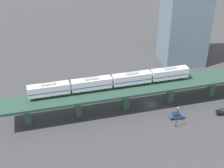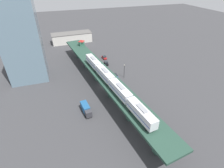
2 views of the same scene
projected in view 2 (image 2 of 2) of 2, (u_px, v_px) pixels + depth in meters
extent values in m
plane|color=#38383A|center=(102.00, 86.00, 79.40)|extent=(400.00, 400.00, 0.00)
cube|color=#244135|center=(102.00, 73.00, 75.64)|extent=(20.17, 92.32, 0.80)
cube|color=#2D5142|center=(158.00, 145.00, 48.54)|extent=(2.02, 2.02, 6.58)
cube|color=#2D5142|center=(130.00, 112.00, 59.87)|extent=(2.02, 2.02, 6.58)
cube|color=#2D5142|center=(111.00, 90.00, 71.21)|extent=(2.02, 2.02, 6.58)
cube|color=#2D5142|center=(97.00, 74.00, 82.54)|extent=(2.02, 2.02, 6.58)
cube|color=#2D5142|center=(86.00, 62.00, 93.87)|extent=(2.02, 2.02, 6.58)
cube|color=#2D5142|center=(78.00, 52.00, 105.21)|extent=(2.02, 2.02, 6.58)
cube|color=silver|center=(141.00, 113.00, 49.74)|extent=(4.32, 12.26, 3.10)
cube|color=navy|center=(141.00, 114.00, 49.90)|extent=(4.33, 12.03, 0.24)
cube|color=gray|center=(142.00, 108.00, 48.81)|extent=(1.93, 4.35, 0.36)
cylinder|color=black|center=(146.00, 129.00, 47.26)|extent=(0.33, 0.86, 0.84)
cylinder|color=black|center=(153.00, 127.00, 48.15)|extent=(0.33, 0.86, 0.84)
cylinder|color=black|center=(130.00, 111.00, 53.61)|extent=(0.33, 0.86, 0.84)
cylinder|color=black|center=(136.00, 109.00, 54.50)|extent=(0.33, 0.86, 0.84)
cube|color=silver|center=(120.00, 90.00, 59.26)|extent=(4.32, 12.26, 3.10)
cube|color=navy|center=(120.00, 91.00, 59.42)|extent=(4.33, 12.03, 0.24)
cube|color=gray|center=(120.00, 86.00, 58.33)|extent=(1.93, 4.35, 0.36)
cylinder|color=black|center=(123.00, 103.00, 56.78)|extent=(0.33, 0.86, 0.84)
cylinder|color=black|center=(129.00, 101.00, 57.67)|extent=(0.33, 0.86, 0.84)
cylinder|color=black|center=(112.00, 90.00, 63.13)|extent=(0.33, 0.86, 0.84)
cylinder|color=black|center=(117.00, 88.00, 64.02)|extent=(0.33, 0.86, 0.84)
cube|color=silver|center=(105.00, 74.00, 68.78)|extent=(4.32, 12.26, 3.10)
cube|color=navy|center=(105.00, 75.00, 68.94)|extent=(4.33, 12.03, 0.24)
cube|color=gray|center=(105.00, 70.00, 67.85)|extent=(1.93, 4.35, 0.36)
cylinder|color=black|center=(107.00, 84.00, 66.31)|extent=(0.33, 0.86, 0.84)
cylinder|color=black|center=(112.00, 83.00, 67.19)|extent=(0.33, 0.86, 0.84)
cylinder|color=black|center=(98.00, 75.00, 72.65)|extent=(0.33, 0.86, 0.84)
cylinder|color=black|center=(103.00, 73.00, 73.54)|extent=(0.33, 0.86, 0.84)
cube|color=silver|center=(93.00, 62.00, 78.30)|extent=(4.32, 12.26, 3.10)
cube|color=navy|center=(93.00, 62.00, 78.47)|extent=(4.33, 12.03, 0.24)
cube|color=gray|center=(93.00, 58.00, 77.37)|extent=(1.93, 4.35, 0.36)
cylinder|color=black|center=(95.00, 70.00, 75.83)|extent=(0.33, 0.86, 0.84)
cylinder|color=black|center=(100.00, 69.00, 76.72)|extent=(0.33, 0.86, 0.84)
cylinder|color=black|center=(88.00, 63.00, 82.17)|extent=(0.33, 0.86, 0.84)
cylinder|color=black|center=(93.00, 62.00, 83.06)|extent=(0.33, 0.86, 0.84)
cube|color=#33604C|center=(82.00, 43.00, 102.52)|extent=(3.14, 3.14, 2.50)
pyramid|color=maroon|center=(81.00, 41.00, 101.60)|extent=(3.61, 3.61, 0.90)
cube|color=#233D93|center=(115.00, 76.00, 85.91)|extent=(1.82, 4.41, 0.80)
cube|color=#1E2328|center=(115.00, 75.00, 85.38)|extent=(1.65, 2.21, 0.76)
cylinder|color=black|center=(114.00, 78.00, 84.75)|extent=(0.24, 0.66, 0.66)
cylinder|color=black|center=(118.00, 78.00, 85.23)|extent=(0.24, 0.66, 0.66)
cylinder|color=black|center=(113.00, 76.00, 87.03)|extent=(0.24, 0.66, 0.66)
cylinder|color=black|center=(116.00, 75.00, 87.50)|extent=(0.24, 0.66, 0.66)
cube|color=#AD1E1E|center=(104.00, 58.00, 104.56)|extent=(2.08, 4.51, 0.80)
cube|color=#1E2328|center=(104.00, 56.00, 104.03)|extent=(1.78, 2.30, 0.76)
cylinder|color=black|center=(104.00, 59.00, 103.39)|extent=(0.28, 0.67, 0.66)
cylinder|color=black|center=(106.00, 59.00, 103.94)|extent=(0.28, 0.67, 0.66)
cylinder|color=black|center=(102.00, 58.00, 105.61)|extent=(0.28, 0.67, 0.66)
cylinder|color=black|center=(105.00, 57.00, 106.17)|extent=(0.28, 0.67, 0.66)
cube|color=black|center=(106.00, 63.00, 97.88)|extent=(2.31, 4.58, 0.80)
cube|color=#1E2328|center=(106.00, 62.00, 97.33)|extent=(1.89, 2.38, 0.76)
cylinder|color=black|center=(105.00, 65.00, 96.76)|extent=(0.32, 0.68, 0.66)
cylinder|color=black|center=(108.00, 65.00, 97.06)|extent=(0.32, 0.68, 0.66)
cylinder|color=black|center=(104.00, 63.00, 99.12)|extent=(0.32, 0.68, 0.66)
cylinder|color=black|center=(107.00, 63.00, 99.42)|extent=(0.32, 0.68, 0.66)
cube|color=#333338|center=(88.00, 114.00, 61.58)|extent=(2.41, 2.24, 2.30)
cube|color=#1E5184|center=(85.00, 107.00, 64.22)|extent=(2.87, 5.43, 2.70)
cylinder|color=black|center=(86.00, 117.00, 61.84)|extent=(0.46, 1.03, 1.00)
cylinder|color=black|center=(91.00, 115.00, 62.56)|extent=(0.46, 1.03, 1.00)
cylinder|color=black|center=(82.00, 108.00, 65.76)|extent=(0.46, 1.03, 1.00)
cylinder|color=black|center=(87.00, 107.00, 66.50)|extent=(0.46, 1.03, 1.00)
cylinder|color=black|center=(124.00, 72.00, 84.46)|extent=(0.20, 0.20, 6.50)
sphere|color=beige|center=(124.00, 65.00, 82.59)|extent=(0.44, 0.44, 0.44)
cube|color=beige|center=(72.00, 38.00, 128.61)|extent=(28.33, 10.95, 6.40)
cube|color=#595654|center=(71.00, 33.00, 126.78)|extent=(28.89, 11.17, 0.40)
cube|color=slate|center=(22.00, 41.00, 77.23)|extent=(16.00, 16.00, 36.00)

